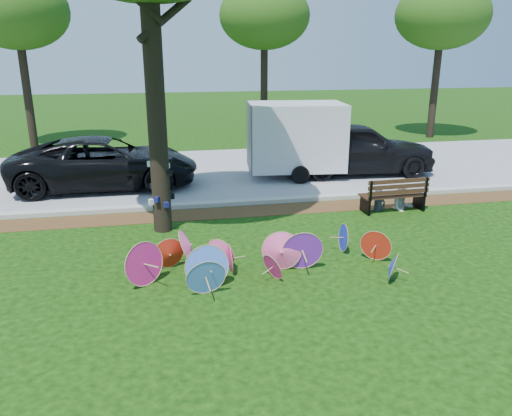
{
  "coord_description": "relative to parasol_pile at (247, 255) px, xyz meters",
  "views": [
    {
      "loc": [
        -1.52,
        -8.33,
        4.26
      ],
      "look_at": [
        0.5,
        2.0,
        0.9
      ],
      "focal_mm": 35.0,
      "sensor_mm": 36.0,
      "label": 1
    }
  ],
  "objects": [
    {
      "name": "curb",
      "position": [
        -0.05,
        4.57,
        -0.31
      ],
      "size": [
        90.0,
        0.3,
        0.12
      ],
      "primitive_type": "cube",
      "color": "#B7B5AD",
      "rests_on": "ground"
    },
    {
      "name": "parasol_pile",
      "position": [
        0.0,
        0.0,
        0.0
      ],
      "size": [
        5.52,
        2.34,
        0.87
      ],
      "color": "#FF589C",
      "rests_on": "ground"
    },
    {
      "name": "street",
      "position": [
        -0.05,
        8.72,
        -0.37
      ],
      "size": [
        90.0,
        8.0,
        0.01
      ],
      "primitive_type": "cube",
      "color": "gray",
      "rests_on": "ground"
    },
    {
      "name": "bg_trees",
      "position": [
        2.83,
        15.16,
        5.39
      ],
      "size": [
        23.51,
        6.56,
        7.4
      ],
      "color": "black",
      "rests_on": "ground"
    },
    {
      "name": "person_right",
      "position": [
        4.97,
        3.27,
        0.3
      ],
      "size": [
        0.68,
        0.54,
        1.34
      ],
      "primitive_type": "imported",
      "rotation": [
        0.0,
        0.0,
        0.05
      ],
      "color": "silver",
      "rests_on": "ground"
    },
    {
      "name": "ground",
      "position": [
        -0.05,
        -0.63,
        -0.37
      ],
      "size": [
        90.0,
        90.0,
        0.0
      ],
      "primitive_type": "plane",
      "color": "black",
      "rests_on": "ground"
    },
    {
      "name": "person_left",
      "position": [
        4.27,
        3.27,
        0.24
      ],
      "size": [
        0.52,
        0.43,
        1.22
      ],
      "primitive_type": "imported",
      "rotation": [
        0.0,
        0.0,
        0.35
      ],
      "color": "#343947",
      "rests_on": "ground"
    },
    {
      "name": "park_bench",
      "position": [
        4.62,
        3.22,
        0.1
      ],
      "size": [
        1.85,
        0.77,
        0.95
      ],
      "primitive_type": null,
      "rotation": [
        0.0,
        0.0,
        0.04
      ],
      "color": "black",
      "rests_on": "ground"
    },
    {
      "name": "mulch_strip",
      "position": [
        -0.05,
        3.87,
        -0.37
      ],
      "size": [
        90.0,
        1.0,
        0.01
      ],
      "primitive_type": "cube",
      "color": "#472D16",
      "rests_on": "ground"
    },
    {
      "name": "black_van",
      "position": [
        -3.3,
        7.24,
        0.43
      ],
      "size": [
        5.81,
        2.69,
        1.61
      ],
      "primitive_type": "imported",
      "rotation": [
        0.0,
        0.0,
        1.57
      ],
      "color": "black",
      "rests_on": "ground"
    },
    {
      "name": "cargo_trailer",
      "position": [
        3.04,
        7.48,
        1.04
      ],
      "size": [
        3.37,
        2.33,
        2.83
      ],
      "primitive_type": "cube",
      "rotation": [
        0.0,
        0.0,
        -0.1
      ],
      "color": "silver",
      "rests_on": "ground"
    },
    {
      "name": "dark_pickup",
      "position": [
        5.25,
        7.47,
        0.55
      ],
      "size": [
        5.55,
        2.51,
        1.85
      ],
      "primitive_type": "imported",
      "rotation": [
        0.0,
        0.0,
        1.51
      ],
      "color": "black",
      "rests_on": "ground"
    }
  ]
}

